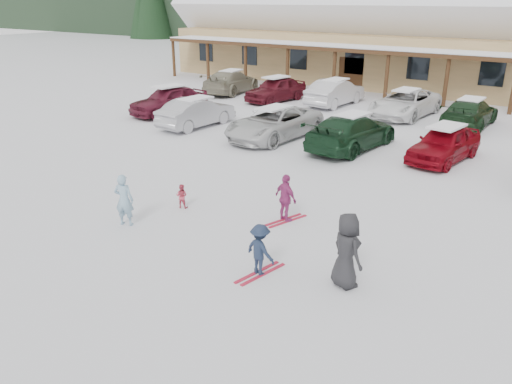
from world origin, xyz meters
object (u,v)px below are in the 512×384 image
Objects in this scene: toddler_red at (182,196)px; parked_car_8 at (276,89)px; parked_car_4 at (444,143)px; child_magenta at (286,198)px; parked_car_2 at (274,123)px; parked_car_9 at (335,92)px; parked_car_10 at (405,103)px; parked_car_11 at (470,113)px; child_navy at (260,250)px; parked_car_7 at (231,82)px; parked_car_0 at (169,100)px; parked_car_1 at (196,112)px; day_lodge at (357,26)px; adult_skier at (124,200)px; parked_car_3 at (352,132)px; bystander_dark at (347,251)px.

parked_car_8 is at bearing -87.36° from toddler_red.
parked_car_4 is (5.22, 9.41, 0.32)m from toddler_red.
toddler_red is 0.54× the size of child_magenta.
parked_car_2 is 8.78m from parked_car_8.
parked_car_9 is 0.89× the size of parked_car_10.
parked_car_4 is at bearing -19.44° from parked_car_8.
toddler_red is at bearing 34.77° from child_magenta.
parked_car_2 is 1.07× the size of parked_car_11.
parked_car_10 is 3.44m from parked_car_11.
parked_car_11 is at bearing -80.39° from child_navy.
parked_car_9 reaches higher than parked_car_10.
parked_car_7 is (-8.72, 8.17, 0.03)m from parked_car_2.
parked_car_0 reaches higher than child_magenta.
parked_car_11 is (11.13, 7.74, -0.02)m from parked_car_1.
parked_car_0 is 14.78m from parked_car_4.
parked_car_7 reaches higher than parked_car_1.
adult_skier is at bearing -77.83° from day_lodge.
parked_car_11 is (3.15, 6.94, -0.05)m from parked_car_3.
child_magenta is at bearing -165.57° from adult_skier.
parked_car_0 is 0.95× the size of parked_car_11.
day_lodge is at bearing -43.77° from parked_car_11.
parked_car_3 is 10.80m from parked_car_8.
parked_car_1 is 0.90× the size of parked_car_11.
adult_skier reaches higher than parked_car_11.
parked_car_0 is 0.98× the size of parked_car_9.
day_lodge is 6.64× the size of parked_car_8.
parked_car_3 is 0.98× the size of parked_car_10.
bystander_dark is 18.85m from parked_car_0.
parked_car_2 is at bearing -163.84° from parked_car_4.
parked_car_4 is at bearing 96.11° from parked_car_11.
parked_car_3 reaches higher than parked_car_1.
parked_car_4 is (3.70, 0.53, -0.04)m from parked_car_3.
adult_skier is 6.51m from bystander_dark.
parked_car_2 is at bearing 100.51° from parked_car_9.
child_magenta is (-1.07, 2.85, 0.08)m from child_navy.
parked_car_10 is (7.72, 8.16, 0.01)m from parked_car_1.
parked_car_1 is 0.84× the size of parked_car_7.
child_magenta is at bearing -95.62° from parked_car_4.
parked_car_0 is 3.36m from parked_car_1.
toddler_red is at bearing -76.13° from day_lodge.
parked_car_8 reaches higher than parked_car_1.
parked_car_2 is 8.52m from parked_car_10.
parked_car_11 is (11.42, -0.01, -0.05)m from parked_car_8.
child_navy is 12.05m from parked_car_2.
toddler_red is (6.72, -27.22, -3.56)m from day_lodge.
bystander_dark is 10.66m from parked_car_4.
day_lodge is 31.27m from child_navy.
child_navy is 0.24× the size of parked_car_2.
day_lodge is 7.11× the size of parked_car_4.
parked_car_7 is 0.99× the size of parked_car_10.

